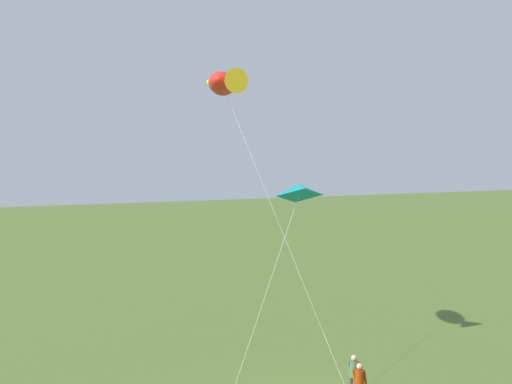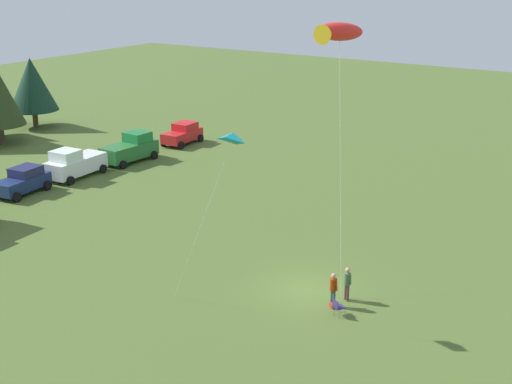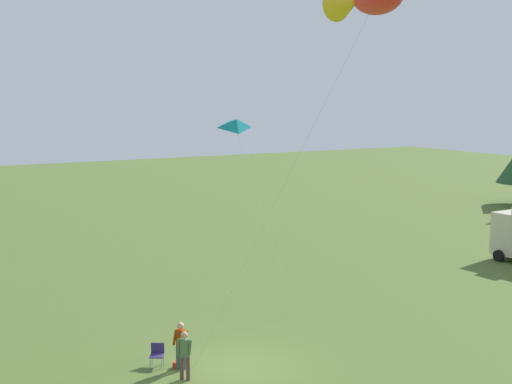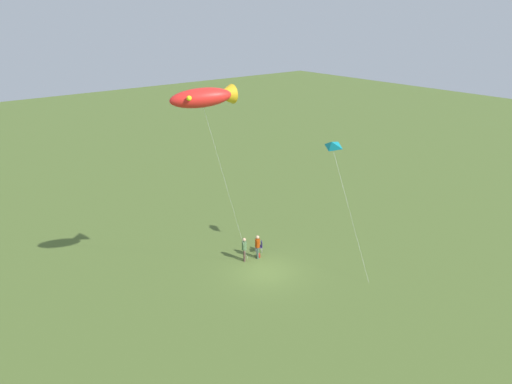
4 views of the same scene
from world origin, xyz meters
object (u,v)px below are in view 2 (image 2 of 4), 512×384
(car_navy_hatch, at_px, (23,181))
(truck_green_flatbed, at_px, (131,148))
(person_spectator, at_px, (333,287))
(backpack_on_grass, at_px, (332,306))
(kite_large_fish, at_px, (337,32))
(car_red_sedan, at_px, (183,134))
(truck_white_pickup, at_px, (74,164))
(person_kite_flyer, at_px, (347,281))
(kite_delta_teal, at_px, (233,137))
(folding_chair, at_px, (337,306))

(car_navy_hatch, height_order, truck_green_flatbed, truck_green_flatbed)
(person_spectator, xyz_separation_m, backpack_on_grass, (-0.16, -0.07, -0.91))
(person_spectator, xyz_separation_m, kite_large_fish, (6.04, 3.35, 11.42))
(car_red_sedan, bearing_deg, truck_white_pickup, 174.83)
(person_kite_flyer, xyz_separation_m, person_spectator, (-0.96, 0.28, 0.00))
(kite_large_fish, relative_size, kite_delta_teal, 1.46)
(backpack_on_grass, relative_size, truck_white_pickup, 0.06)
(car_navy_hatch, bearing_deg, car_red_sedan, -7.89)
(truck_green_flatbed, bearing_deg, kite_delta_teal, -124.56)
(car_red_sedan, bearing_deg, kite_delta_teal, -140.16)
(car_navy_hatch, bearing_deg, kite_large_fish, -89.58)
(backpack_on_grass, bearing_deg, kite_large_fish, 28.85)
(car_red_sedan, bearing_deg, person_kite_flyer, -130.42)
(person_kite_flyer, relative_size, car_navy_hatch, 0.40)
(backpack_on_grass, relative_size, truck_green_flatbed, 0.06)
(car_red_sedan, bearing_deg, folding_chair, -132.32)
(car_red_sedan, height_order, kite_delta_teal, kite_delta_teal)
(truck_white_pickup, distance_m, truck_green_flatbed, 5.80)
(folding_chair, height_order, car_red_sedan, car_red_sedan)
(folding_chair, distance_m, truck_green_flatbed, 30.45)
(person_kite_flyer, relative_size, truck_white_pickup, 0.34)
(kite_delta_teal, bearing_deg, kite_large_fish, -2.98)
(car_navy_hatch, bearing_deg, folding_chair, -104.64)
(truck_green_flatbed, xyz_separation_m, kite_large_fish, (-7.98, -22.66, 11.34))
(car_navy_hatch, distance_m, truck_white_pickup, 4.81)
(truck_green_flatbed, bearing_deg, person_spectator, -115.63)
(folding_chair, height_order, backpack_on_grass, folding_chair)
(truck_green_flatbed, bearing_deg, car_red_sedan, 3.28)
(backpack_on_grass, bearing_deg, person_spectator, 21.97)
(person_spectator, bearing_deg, person_kite_flyer, 18.23)
(person_spectator, xyz_separation_m, truck_white_pickup, (8.24, 26.52, 0.08))
(kite_large_fish, bearing_deg, folding_chair, -149.63)
(backpack_on_grass, xyz_separation_m, car_navy_hatch, (3.60, 26.74, 0.84))
(kite_large_fish, bearing_deg, backpack_on_grass, -151.15)
(car_red_sedan, relative_size, kite_large_fish, 0.33)
(truck_white_pickup, xyz_separation_m, kite_large_fish, (-2.20, -23.17, 11.34))
(person_spectator, height_order, car_red_sedan, car_red_sedan)
(car_red_sedan, distance_m, kite_large_fish, 29.52)
(person_kite_flyer, xyz_separation_m, car_navy_hatch, (2.47, 26.95, -0.07))
(person_spectator, relative_size, car_red_sedan, 0.41)
(person_spectator, distance_m, kite_delta_teal, 8.91)
(person_kite_flyer, bearing_deg, truck_white_pickup, 110.71)
(car_navy_hatch, height_order, truck_white_pickup, truck_white_pickup)
(folding_chair, height_order, kite_large_fish, kite_large_fish)
(folding_chair, relative_size, truck_green_flatbed, 0.16)
(car_navy_hatch, xyz_separation_m, truck_green_flatbed, (10.58, -0.66, 0.15))
(kite_large_fish, bearing_deg, kite_delta_teal, 177.02)
(backpack_on_grass, bearing_deg, car_navy_hatch, 82.34)
(person_kite_flyer, bearing_deg, car_navy_hatch, 120.67)
(truck_green_flatbed, relative_size, kite_large_fish, 0.39)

